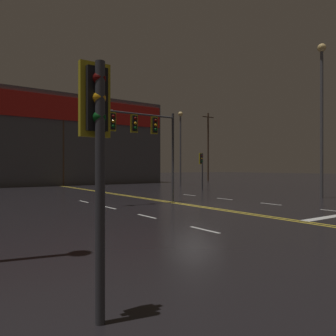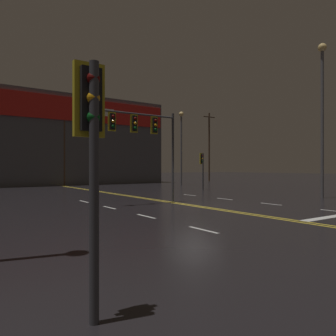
# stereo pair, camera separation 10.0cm
# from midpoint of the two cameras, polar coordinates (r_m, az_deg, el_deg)

# --- Properties ---
(ground_plane) EXTENTS (200.00, 200.00, 0.00)m
(ground_plane) POSITION_cam_midpoint_polar(r_m,az_deg,el_deg) (17.49, 4.70, -6.57)
(ground_plane) COLOR black
(road_markings) EXTENTS (11.97, 60.00, 0.01)m
(road_markings) POSITION_cam_midpoint_polar(r_m,az_deg,el_deg) (17.16, 8.61, -6.68)
(road_markings) COLOR gold
(road_markings) RESTS_ON ground
(traffic_signal_median) EXTENTS (4.64, 0.36, 5.21)m
(traffic_signal_median) POSITION_cam_midpoint_polar(r_m,az_deg,el_deg) (18.30, -4.11, 6.52)
(traffic_signal_median) COLOR #38383D
(traffic_signal_median) RESTS_ON ground
(traffic_signal_corner_northeast) EXTENTS (0.42, 0.36, 3.34)m
(traffic_signal_corner_northeast) POSITION_cam_midpoint_polar(r_m,az_deg,el_deg) (29.76, 6.07, 0.88)
(traffic_signal_corner_northeast) COLOR #38383D
(traffic_signal_corner_northeast) RESTS_ON ground
(traffic_signal_corner_southwest) EXTENTS (0.42, 0.36, 3.41)m
(traffic_signal_corner_southwest) POSITION_cam_midpoint_polar(r_m,az_deg,el_deg) (4.44, -12.62, 6.42)
(traffic_signal_corner_southwest) COLOR #38383D
(traffic_signal_corner_southwest) RESTS_ON ground
(streetlight_near_left) EXTENTS (0.56, 0.56, 8.70)m
(streetlight_near_left) POSITION_cam_midpoint_polar(r_m,az_deg,el_deg) (39.11, 2.40, 5.32)
(streetlight_near_left) COLOR #59595E
(streetlight_near_left) RESTS_ON ground
(streetlight_far_median) EXTENTS (0.56, 0.56, 10.28)m
(streetlight_far_median) POSITION_cam_midpoint_polar(r_m,az_deg,el_deg) (24.45, 25.39, 10.58)
(streetlight_far_median) COLOR #59595E
(streetlight_far_median) RESTS_ON ground
(building_backdrop) EXTENTS (26.78, 10.23, 10.52)m
(building_backdrop) POSITION_cam_midpoint_polar(r_m,az_deg,el_deg) (43.28, -19.91, 4.36)
(building_backdrop) COLOR #4C4C51
(building_backdrop) RESTS_ON ground
(utility_pole_row) EXTENTS (47.47, 0.26, 12.80)m
(utility_pole_row) POSITION_cam_midpoint_polar(r_m,az_deg,el_deg) (38.12, -20.89, 5.67)
(utility_pole_row) COLOR #4C3828
(utility_pole_row) RESTS_ON ground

